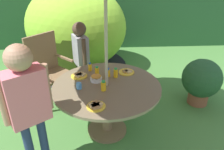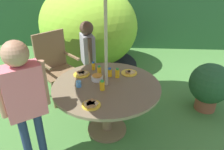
# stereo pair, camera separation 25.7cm
# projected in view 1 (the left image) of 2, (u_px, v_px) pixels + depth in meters

# --- Properties ---
(ground_plane) EXTENTS (10.00, 10.00, 0.02)m
(ground_plane) POSITION_uv_depth(u_px,v_px,m) (107.00, 130.00, 2.94)
(ground_plane) COLOR #477A38
(hedge_backdrop) EXTENTS (9.00, 0.70, 1.71)m
(hedge_backdrop) POSITION_uv_depth(u_px,v_px,m) (102.00, 11.00, 5.57)
(hedge_backdrop) COLOR #234C28
(hedge_backdrop) RESTS_ON ground_plane
(garden_table) EXTENTS (1.28, 1.28, 0.69)m
(garden_table) POSITION_uv_depth(u_px,v_px,m) (107.00, 95.00, 2.68)
(garden_table) COLOR brown
(garden_table) RESTS_ON ground_plane
(wooden_chair) EXTENTS (0.68, 0.68, 1.05)m
(wooden_chair) POSITION_uv_depth(u_px,v_px,m) (47.00, 66.00, 3.35)
(wooden_chair) COLOR brown
(wooden_chair) RESTS_ON ground_plane
(dome_tent) EXTENTS (2.50, 2.50, 1.65)m
(dome_tent) POSITION_uv_depth(u_px,v_px,m) (76.00, 27.00, 4.34)
(dome_tent) COLOR #8CC633
(dome_tent) RESTS_ON ground_plane
(potted_plant) EXTENTS (0.58, 0.58, 0.73)m
(potted_plant) POSITION_uv_depth(u_px,v_px,m) (201.00, 80.00, 3.30)
(potted_plant) COLOR brown
(potted_plant) RESTS_ON ground_plane
(child_in_grey_shirt) EXTENTS (0.28, 0.39, 1.21)m
(child_in_grey_shirt) POSITION_uv_depth(u_px,v_px,m) (81.00, 51.00, 3.37)
(child_in_grey_shirt) COLOR #3F3F47
(child_in_grey_shirt) RESTS_ON ground_plane
(child_in_pink_shirt) EXTENTS (0.41, 0.37, 1.40)m
(child_in_pink_shirt) POSITION_uv_depth(u_px,v_px,m) (27.00, 97.00, 2.01)
(child_in_pink_shirt) COLOR navy
(child_in_pink_shirt) RESTS_ON ground_plane
(snack_bowl) EXTENTS (0.14, 0.14, 0.08)m
(snack_bowl) POSITION_uv_depth(u_px,v_px,m) (96.00, 78.00, 2.69)
(snack_bowl) COLOR white
(snack_bowl) RESTS_ON garden_table
(plate_center_back) EXTENTS (0.21, 0.21, 0.03)m
(plate_center_back) POSITION_uv_depth(u_px,v_px,m) (79.00, 75.00, 2.80)
(plate_center_back) COLOR yellow
(plate_center_back) RESTS_ON garden_table
(plate_far_right) EXTENTS (0.21, 0.21, 0.03)m
(plate_far_right) POSITION_uv_depth(u_px,v_px,m) (127.00, 72.00, 2.90)
(plate_far_right) COLOR yellow
(plate_far_right) RESTS_ON garden_table
(plate_mid_right) EXTENTS (0.19, 0.19, 0.03)m
(plate_mid_right) POSITION_uv_depth(u_px,v_px,m) (96.00, 106.00, 2.22)
(plate_mid_right) COLOR yellow
(plate_mid_right) RESTS_ON garden_table
(juice_bottle_near_left) EXTENTS (0.06, 0.06, 0.12)m
(juice_bottle_near_left) POSITION_uv_depth(u_px,v_px,m) (103.00, 86.00, 2.48)
(juice_bottle_near_left) COLOR yellow
(juice_bottle_near_left) RESTS_ON garden_table
(juice_bottle_near_right) EXTENTS (0.05, 0.05, 0.13)m
(juice_bottle_near_right) POSITION_uv_depth(u_px,v_px,m) (116.00, 73.00, 2.77)
(juice_bottle_near_right) COLOR yellow
(juice_bottle_near_right) RESTS_ON garden_table
(juice_bottle_far_left) EXTENTS (0.05, 0.05, 0.11)m
(juice_bottle_far_left) POSITION_uv_depth(u_px,v_px,m) (90.00, 67.00, 2.93)
(juice_bottle_far_left) COLOR yellow
(juice_bottle_far_left) RESTS_ON garden_table
(juice_bottle_center_front) EXTENTS (0.06, 0.06, 0.11)m
(juice_bottle_center_front) POSITION_uv_depth(u_px,v_px,m) (108.00, 73.00, 2.79)
(juice_bottle_center_front) COLOR yellow
(juice_bottle_center_front) RESTS_ON garden_table
(juice_bottle_mid_left) EXTENTS (0.05, 0.05, 0.12)m
(juice_bottle_mid_left) POSITION_uv_depth(u_px,v_px,m) (97.00, 71.00, 2.81)
(juice_bottle_mid_left) COLOR yellow
(juice_bottle_mid_left) RESTS_ON garden_table
(cup_near) EXTENTS (0.06, 0.06, 0.07)m
(cup_near) POSITION_uv_depth(u_px,v_px,m) (79.00, 86.00, 2.53)
(cup_near) COLOR #4C99D8
(cup_near) RESTS_ON garden_table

